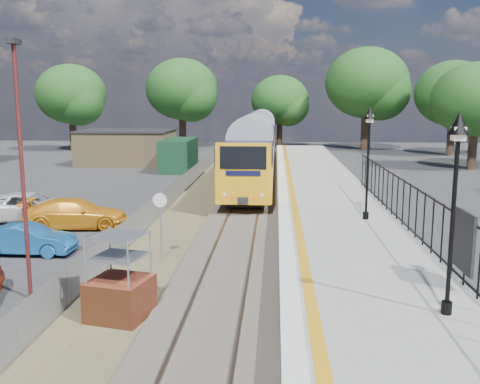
# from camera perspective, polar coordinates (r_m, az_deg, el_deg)

# --- Properties ---
(ground) EXTENTS (120.00, 120.00, 0.00)m
(ground) POSITION_cam_1_polar(r_m,az_deg,el_deg) (16.96, -1.67, -10.02)
(ground) COLOR #2D2D30
(ground) RESTS_ON ground
(track_bed) EXTENTS (5.90, 80.00, 0.29)m
(track_bed) POSITION_cam_1_polar(r_m,az_deg,el_deg) (26.26, -0.68, -2.69)
(track_bed) COLOR #473F38
(track_bed) RESTS_ON ground
(platform) EXTENTS (5.00, 70.00, 0.90)m
(platform) POSITION_cam_1_polar(r_m,az_deg,el_deg) (24.61, 9.93, -2.82)
(platform) COLOR gray
(platform) RESTS_ON ground
(platform_edge) EXTENTS (0.90, 70.00, 0.01)m
(platform_edge) POSITION_cam_1_polar(r_m,az_deg,el_deg) (24.38, 5.14, -1.74)
(platform_edge) COLOR silver
(platform_edge) RESTS_ON platform
(victorian_lamp_south) EXTENTS (0.44, 0.44, 4.60)m
(victorian_lamp_south) POSITION_cam_1_polar(r_m,az_deg,el_deg) (12.61, 22.07, 2.51)
(victorian_lamp_south) COLOR black
(victorian_lamp_south) RESTS_ON platform
(victorian_lamp_north) EXTENTS (0.44, 0.44, 4.60)m
(victorian_lamp_north) POSITION_cam_1_polar(r_m,az_deg,el_deg) (22.26, 13.59, 5.76)
(victorian_lamp_north) COLOR black
(victorian_lamp_north) RESTS_ON platform
(palisade_fence) EXTENTS (0.12, 26.00, 2.00)m
(palisade_fence) POSITION_cam_1_polar(r_m,az_deg,el_deg) (19.20, 18.84, -2.51)
(palisade_fence) COLOR black
(palisade_fence) RESTS_ON platform
(wire_fence) EXTENTS (0.06, 52.00, 1.20)m
(wire_fence) POSITION_cam_1_polar(r_m,az_deg,el_deg) (28.94, -7.69, -0.59)
(wire_fence) COLOR #999EA3
(wire_fence) RESTS_ON ground
(outbuilding) EXTENTS (10.80, 10.10, 3.12)m
(outbuilding) POSITION_cam_1_polar(r_m,az_deg,el_deg) (48.90, -10.98, 4.59)
(outbuilding) COLOR #917B52
(outbuilding) RESTS_ON ground
(tree_line) EXTENTS (56.80, 43.80, 11.88)m
(tree_line) POSITION_cam_1_polar(r_m,az_deg,el_deg) (57.90, 3.75, 10.55)
(tree_line) COLOR #332319
(tree_line) RESTS_ON ground
(train) EXTENTS (2.82, 40.83, 3.51)m
(train) POSITION_cam_1_polar(r_m,az_deg,el_deg) (46.05, 1.90, 5.48)
(train) COLOR orange
(train) RESTS_ON ground
(brick_plinth) EXTENTS (1.74, 1.74, 2.34)m
(brick_plinth) POSITION_cam_1_polar(r_m,az_deg,el_deg) (14.53, -12.73, -9.01)
(brick_plinth) COLOR brown
(brick_plinth) RESTS_ON ground
(speed_sign) EXTENTS (0.51, 0.12, 2.53)m
(speed_sign) POSITION_cam_1_polar(r_m,az_deg,el_deg) (19.13, -8.49, -2.57)
(speed_sign) COLOR #999EA3
(speed_sign) RESTS_ON ground
(carpark_lamp) EXTENTS (0.25, 0.50, 7.38)m
(carpark_lamp) POSITION_cam_1_polar(r_m,az_deg,el_deg) (16.21, -22.31, 3.55)
(carpark_lamp) COLOR #541C1C
(carpark_lamp) RESTS_ON ground
(car_blue) EXTENTS (3.54, 1.26, 1.16)m
(car_blue) POSITION_cam_1_polar(r_m,az_deg,el_deg) (21.70, -21.74, -4.71)
(car_blue) COLOR #164E89
(car_blue) RESTS_ON ground
(car_yellow) EXTENTS (4.87, 2.49, 1.35)m
(car_yellow) POSITION_cam_1_polar(r_m,az_deg,el_deg) (25.37, -17.11, -2.21)
(car_yellow) COLOR orange
(car_yellow) RESTS_ON ground
(car_white) EXTENTS (5.16, 2.99, 1.35)m
(car_white) POSITION_cam_1_polar(r_m,az_deg,el_deg) (27.71, -21.53, -1.48)
(car_white) COLOR silver
(car_white) RESTS_ON ground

